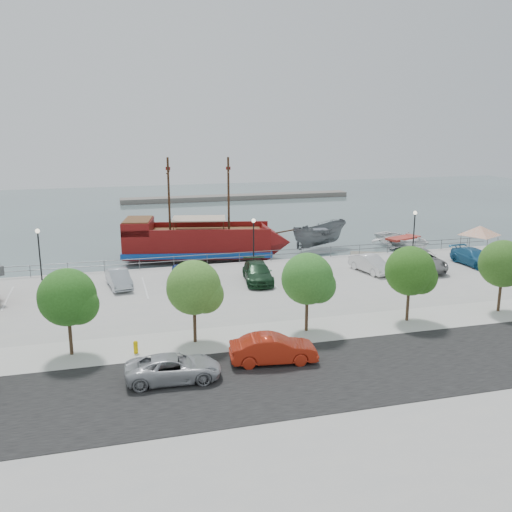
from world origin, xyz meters
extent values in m
plane|color=#445356|center=(0.00, 0.00, -1.00)|extent=(160.00, 160.00, 0.00)
cube|color=#A1A19F|center=(0.00, -21.00, -0.60)|extent=(100.00, 58.00, 1.20)
cube|color=black|center=(0.00, -16.00, 0.01)|extent=(100.00, 8.00, 0.04)
cube|color=beige|center=(0.00, -10.00, 0.01)|extent=(100.00, 4.00, 0.05)
cylinder|color=slate|center=(0.00, 7.80, 0.95)|extent=(50.00, 0.06, 0.06)
cylinder|color=slate|center=(0.00, 7.80, 0.55)|extent=(50.00, 0.06, 0.06)
cube|color=#665F56|center=(10.00, 55.00, -0.60)|extent=(40.00, 3.00, 0.80)
cube|color=maroon|center=(-3.85, 13.82, 0.71)|extent=(14.99, 7.36, 2.34)
cube|color=#1044A5|center=(-3.85, 13.82, -0.06)|extent=(15.31, 7.68, 0.54)
cone|color=maroon|center=(3.89, 12.19, 0.71)|extent=(3.70, 4.81, 4.31)
cube|color=maroon|center=(-9.56, 15.03, 2.50)|extent=(3.56, 4.95, 1.26)
cube|color=brown|center=(-9.56, 15.03, 3.18)|extent=(3.31, 4.56, 0.11)
cube|color=brown|center=(-3.41, 13.73, 1.92)|extent=(12.25, 6.28, 0.13)
cube|color=maroon|center=(-3.40, 15.93, 2.19)|extent=(14.11, 3.14, 0.63)
cube|color=maroon|center=(-4.29, 11.71, 2.19)|extent=(14.11, 3.14, 0.63)
cylinder|color=#382111|center=(-0.77, 13.17, 5.56)|extent=(0.26, 0.26, 7.37)
cylinder|color=#382111|center=(-6.49, 14.38, 5.56)|extent=(0.26, 0.26, 7.37)
cylinder|color=#382111|center=(-0.77, 13.17, 7.81)|extent=(0.68, 2.66, 0.13)
cylinder|color=#382111|center=(-6.49, 14.38, 7.81)|extent=(0.68, 2.66, 0.13)
cube|color=#C8B194|center=(-3.67, 13.78, 3.22)|extent=(5.80, 4.42, 0.11)
cylinder|color=#382111|center=(4.50, 12.06, 1.79)|extent=(2.22, 0.60, 0.53)
imported|color=slate|center=(9.60, 14.93, 0.37)|extent=(7.58, 4.79, 2.75)
imported|color=white|center=(18.81, 13.31, -0.28)|extent=(7.04, 8.22, 1.44)
cube|color=#68635C|center=(-13.65, 9.20, -0.81)|extent=(6.82, 3.87, 0.38)
cube|color=gray|center=(8.85, 9.20, -0.82)|extent=(6.60, 2.83, 0.37)
cube|color=slate|center=(14.93, 9.20, -0.78)|extent=(7.89, 4.99, 0.44)
cylinder|color=slate|center=(20.68, 5.66, 1.09)|extent=(0.09, 0.09, 2.18)
cylinder|color=slate|center=(23.14, 4.86, 1.09)|extent=(0.09, 0.09, 2.18)
cylinder|color=slate|center=(19.89, 3.20, 1.09)|extent=(0.09, 0.09, 2.18)
cylinder|color=slate|center=(22.35, 2.41, 1.09)|extent=(0.09, 0.09, 2.18)
pyramid|color=silver|center=(21.51, 4.03, 3.03)|extent=(5.25, 5.25, 0.89)
imported|color=#A4A7AC|center=(-9.86, -14.70, 0.67)|extent=(4.94, 2.46, 1.34)
imported|color=#B72713|center=(-4.36, -13.95, 0.78)|extent=(4.89, 2.22, 1.56)
cylinder|color=#E6BA01|center=(-11.50, -10.80, 0.31)|extent=(0.25, 0.25, 0.63)
sphere|color=#E6BA01|center=(-11.50, -10.80, 0.65)|extent=(0.27, 0.27, 0.27)
cylinder|color=black|center=(-18.00, 6.50, 2.00)|extent=(0.12, 0.12, 4.00)
sphere|color=#FFF2CC|center=(-18.00, 6.50, 4.10)|extent=(0.36, 0.36, 0.36)
cylinder|color=black|center=(0.00, 6.50, 2.00)|extent=(0.12, 0.12, 4.00)
sphere|color=#FFF2CC|center=(0.00, 6.50, 4.10)|extent=(0.36, 0.36, 0.36)
cylinder|color=black|center=(16.00, 6.50, 2.00)|extent=(0.12, 0.12, 4.00)
sphere|color=#FFF2CC|center=(16.00, 6.50, 4.10)|extent=(0.36, 0.36, 0.36)
cylinder|color=#473321|center=(-15.00, -10.00, 1.10)|extent=(0.20, 0.20, 2.20)
sphere|color=#245719|center=(-15.00, -10.00, 3.40)|extent=(3.20, 3.20, 3.20)
sphere|color=#245719|center=(-14.40, -10.30, 3.00)|extent=(2.20, 2.20, 2.20)
cylinder|color=#473321|center=(-8.00, -10.00, 1.10)|extent=(0.20, 0.20, 2.20)
sphere|color=#3D6D25|center=(-8.00, -10.00, 3.40)|extent=(3.20, 3.20, 3.20)
sphere|color=#3D6D25|center=(-7.40, -10.30, 3.00)|extent=(2.20, 2.20, 2.20)
cylinder|color=#473321|center=(-1.00, -10.00, 1.10)|extent=(0.20, 0.20, 2.20)
sphere|color=#2D6522|center=(-1.00, -10.00, 3.40)|extent=(3.20, 3.20, 3.20)
sphere|color=#2D6522|center=(-0.40, -10.30, 3.00)|extent=(2.20, 2.20, 2.20)
cylinder|color=#473321|center=(6.00, -10.00, 1.10)|extent=(0.20, 0.20, 2.20)
sphere|color=#275617|center=(6.00, -10.00, 3.40)|extent=(3.20, 3.20, 3.20)
sphere|color=#275617|center=(6.60, -10.30, 3.00)|extent=(2.20, 2.20, 2.20)
cylinder|color=#473321|center=(13.00, -10.00, 1.10)|extent=(0.20, 0.20, 2.20)
sphere|color=#2D551B|center=(13.00, -10.00, 3.40)|extent=(3.20, 3.20, 3.20)
imported|color=#A6AFB8|center=(-11.94, 2.76, 0.70)|extent=(2.10, 4.42, 1.40)
imported|color=navy|center=(-6.29, 2.19, 0.75)|extent=(2.64, 5.46, 1.50)
imported|color=#183820|center=(-1.03, 1.39, 0.77)|extent=(2.84, 5.52, 1.53)
imported|color=black|center=(3.74, 2.25, 0.69)|extent=(1.82, 4.12, 1.38)
imported|color=white|center=(9.14, 1.66, 0.73)|extent=(2.44, 4.67, 1.46)
imported|color=gray|center=(13.91, 1.47, 0.83)|extent=(3.35, 6.25, 1.67)
imported|color=#236595|center=(19.18, 1.37, 0.74)|extent=(2.41, 5.21, 1.47)
camera|label=1|loc=(-12.80, -41.49, 13.00)|focal=40.00mm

